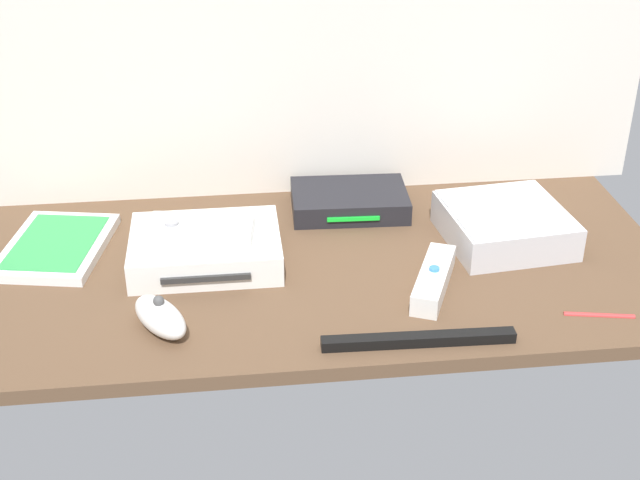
# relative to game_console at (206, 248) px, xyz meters

# --- Properties ---
(ground_plane) EXTENTS (1.00, 0.48, 0.02)m
(ground_plane) POSITION_rel_game_console_xyz_m (0.16, -0.03, -0.03)
(ground_plane) COLOR brown
(ground_plane) RESTS_ON ground
(game_console) EXTENTS (0.21, 0.17, 0.04)m
(game_console) POSITION_rel_game_console_xyz_m (0.00, 0.00, 0.00)
(game_console) COLOR white
(game_console) RESTS_ON ground_plane
(mini_computer) EXTENTS (0.19, 0.19, 0.05)m
(mini_computer) POSITION_rel_game_console_xyz_m (0.44, 0.01, 0.00)
(mini_computer) COLOR silver
(mini_computer) RESTS_ON ground_plane
(game_case) EXTENTS (0.17, 0.21, 0.02)m
(game_case) POSITION_rel_game_console_xyz_m (-0.22, 0.06, -0.01)
(game_case) COLOR white
(game_case) RESTS_ON ground_plane
(network_router) EXTENTS (0.18, 0.13, 0.03)m
(network_router) POSITION_rel_game_console_xyz_m (0.23, 0.14, -0.00)
(network_router) COLOR black
(network_router) RESTS_ON ground_plane
(remote_wand) EXTENTS (0.09, 0.15, 0.03)m
(remote_wand) POSITION_rel_game_console_xyz_m (0.30, -0.11, -0.01)
(remote_wand) COLOR white
(remote_wand) RESTS_ON ground_plane
(remote_nunchuk) EXTENTS (0.09, 0.11, 0.05)m
(remote_nunchuk) POSITION_rel_game_console_xyz_m (-0.06, -0.16, -0.00)
(remote_nunchuk) COLOR white
(remote_nunchuk) RESTS_ON ground_plane
(remote_classic_pad) EXTENTS (0.15, 0.10, 0.02)m
(remote_classic_pad) POSITION_rel_game_console_xyz_m (-0.00, -0.01, 0.03)
(remote_classic_pad) COLOR white
(remote_classic_pad) RESTS_ON game_console
(sensor_bar) EXTENTS (0.24, 0.03, 0.01)m
(sensor_bar) POSITION_rel_game_console_xyz_m (0.26, -0.23, -0.01)
(sensor_bar) COLOR black
(sensor_bar) RESTS_ON ground_plane
(stylus_pen) EXTENTS (0.09, 0.02, 0.01)m
(stylus_pen) POSITION_rel_game_console_xyz_m (0.50, -0.20, -0.02)
(stylus_pen) COLOR red
(stylus_pen) RESTS_ON ground_plane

